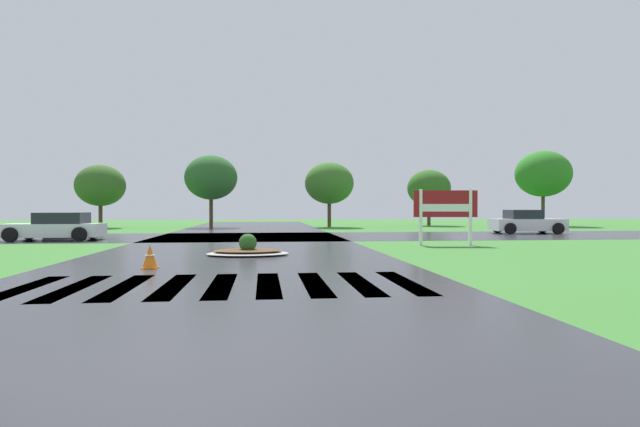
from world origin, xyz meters
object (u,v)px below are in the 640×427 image
car_blue_compact (526,223)px  traffic_cone (150,257)px  car_silver_hatch (56,227)px  drainage_pipe_stack (59,231)px  median_island (248,251)px  estate_billboard (445,207)px

car_blue_compact → traffic_cone: bearing=-134.7°
car_silver_hatch → drainage_pipe_stack: bearing=-74.9°
median_island → car_silver_hatch: car_silver_hatch is taller
car_blue_compact → traffic_cone: size_ratio=7.01×
car_blue_compact → drainage_pipe_stack: 25.19m
car_blue_compact → car_silver_hatch: car_blue_compact is taller
car_silver_hatch → traffic_cone: (6.66, -11.66, -0.31)m
median_island → car_silver_hatch: bearing=136.7°
car_blue_compact → car_silver_hatch: 24.91m
median_island → traffic_cone: median_island is taller
estate_billboard → car_silver_hatch: (-16.62, 4.89, -0.92)m
median_island → traffic_cone: size_ratio=4.34×
median_island → car_silver_hatch: size_ratio=0.60×
estate_billboard → drainage_pipe_stack: (-17.10, 6.53, -1.17)m
estate_billboard → car_blue_compact: 11.82m
estate_billboard → median_island: estate_billboard is taller
median_island → traffic_cone: bearing=-125.1°
estate_billboard → car_silver_hatch: bearing=-9.3°
car_blue_compact → traffic_cone: 23.68m
median_island → car_blue_compact: bearing=37.8°
car_blue_compact → car_silver_hatch: bearing=-166.7°
drainage_pipe_stack → traffic_cone: drainage_pipe_stack is taller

